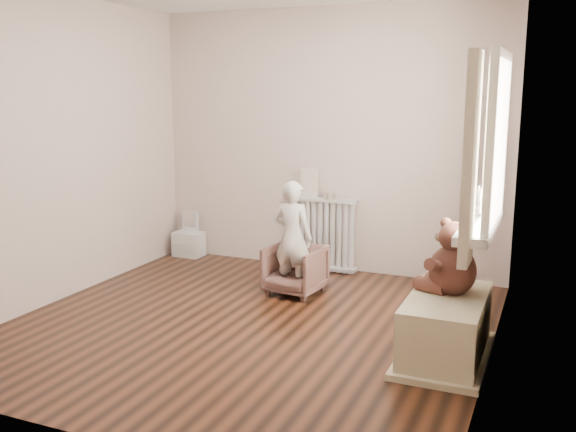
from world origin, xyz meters
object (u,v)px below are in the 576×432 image
at_px(toy_bench, 446,330).
at_px(plush_cat, 484,203).
at_px(child, 293,237).
at_px(toy_vanity, 188,231).
at_px(armchair, 295,270).
at_px(radiator, 323,233).
at_px(teddy_bear, 453,261).

xyz_separation_m(toy_bench, plush_cat, (0.14, 0.57, 0.80)).
bearing_deg(plush_cat, child, -168.44).
bearing_deg(toy_vanity, toy_bench, -28.65).
bearing_deg(child, plush_cat, 175.89).
relative_size(toy_vanity, child, 0.49).
bearing_deg(armchair, plush_cat, -5.80).
height_order(radiator, armchair, radiator).
xyz_separation_m(radiator, plush_cat, (1.65, -1.13, 0.61)).
bearing_deg(toy_bench, armchair, 148.35).
bearing_deg(teddy_bear, armchair, 170.40).
distance_m(radiator, teddy_bear, 2.25).
xyz_separation_m(armchair, plush_cat, (1.63, -0.35, 0.78)).
relative_size(toy_vanity, teddy_bear, 0.96).
relative_size(armchair, child, 0.47).
bearing_deg(plush_cat, teddy_bear, -82.63).
xyz_separation_m(child, teddy_bear, (1.50, -0.79, 0.14)).
height_order(radiator, toy_bench, radiator).
xyz_separation_m(radiator, toy_bench, (1.51, -1.71, -0.19)).
bearing_deg(teddy_bear, radiator, 152.65).
bearing_deg(child, toy_vanity, -20.90).
bearing_deg(armchair, toy_vanity, 160.56).
distance_m(toy_vanity, armchair, 1.75).
bearing_deg(radiator, toy_bench, -48.52).
bearing_deg(plush_cat, toy_vanity, -177.12).
bearing_deg(radiator, teddy_bear, -46.90).
distance_m(radiator, armchair, 0.81).
bearing_deg(plush_cat, toy_bench, -81.87).
height_order(armchair, plush_cat, plush_cat).
xyz_separation_m(armchair, child, (0.00, -0.05, 0.31)).
xyz_separation_m(toy_vanity, toy_bench, (3.07, -1.68, -0.08)).
relative_size(radiator, plush_cat, 2.83).
distance_m(child, teddy_bear, 1.70).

